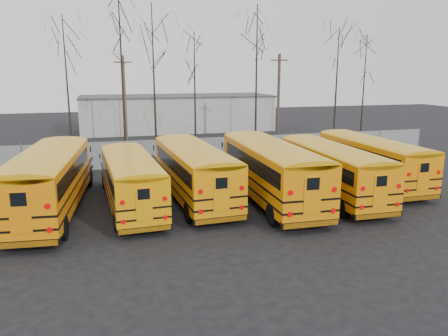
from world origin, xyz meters
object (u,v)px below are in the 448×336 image
object	(u,v)px
bus_c	(193,168)
bus_e	(331,166)
bus_d	(270,166)
utility_pole_right	(278,99)
bus_a	(49,176)
bus_f	(370,157)
bus_b	(130,177)
utility_pole_left	(125,105)

from	to	relation	value
bus_c	bus_e	bearing A→B (deg)	-14.25
bus_d	utility_pole_right	size ratio (longest dim) A/B	1.40
bus_a	bus_e	distance (m)	14.76
bus_d	bus_f	xyz separation A→B (m)	(7.28, 1.72, -0.18)
bus_c	bus_f	size ratio (longest dim) A/B	1.05
bus_c	bus_d	size ratio (longest dim) A/B	0.95
bus_e	bus_f	bearing A→B (deg)	27.61
bus_d	utility_pole_right	distance (m)	18.42
bus_d	bus_f	world-z (taller)	bus_d
bus_c	bus_e	distance (m)	7.61
bus_b	bus_f	bearing A→B (deg)	0.67
utility_pole_left	utility_pole_right	world-z (taller)	utility_pole_right
bus_b	bus_c	distance (m)	3.44
utility_pole_left	bus_d	bearing A→B (deg)	-78.96
bus_a	bus_e	xyz separation A→B (m)	(14.73, -0.95, -0.15)
bus_e	bus_b	bearing A→B (deg)	176.73
bus_b	bus_d	xyz separation A→B (m)	(7.31, -0.68, 0.26)
bus_b	bus_d	world-z (taller)	bus_d
bus_f	utility_pole_right	world-z (taller)	utility_pole_right
bus_d	bus_e	xyz separation A→B (m)	(3.54, -0.14, -0.17)
bus_a	utility_pole_left	world-z (taller)	utility_pole_left
bus_b	utility_pole_right	distance (m)	21.87
bus_b	bus_c	world-z (taller)	bus_c
bus_f	bus_c	bearing A→B (deg)	-178.51
bus_b	bus_c	xyz separation A→B (m)	(3.38, 0.64, 0.15)
bus_d	utility_pole_right	bearing A→B (deg)	67.49
bus_a	bus_c	distance (m)	7.27
bus_a	utility_pole_right	world-z (taller)	utility_pole_right
bus_c	bus_f	xyz separation A→B (m)	(11.20, 0.40, -0.07)
bus_d	bus_b	bearing A→B (deg)	175.74
utility_pole_right	utility_pole_left	bearing A→B (deg)	-154.24
bus_a	bus_d	size ratio (longest dim) A/B	1.00
bus_d	utility_pole_left	distance (m)	16.99
bus_a	bus_c	size ratio (longest dim) A/B	1.06
bus_c	utility_pole_left	size ratio (longest dim) A/B	1.37
bus_c	bus_f	bearing A→B (deg)	-1.13
bus_d	bus_c	bearing A→B (deg)	162.51
bus_d	bus_f	bearing A→B (deg)	14.40
bus_b	utility_pole_left	size ratio (longest dim) A/B	1.26
bus_e	utility_pole_right	size ratio (longest dim) A/B	1.28
bus_b	bus_f	world-z (taller)	bus_f
bus_a	bus_f	size ratio (longest dim) A/B	1.11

